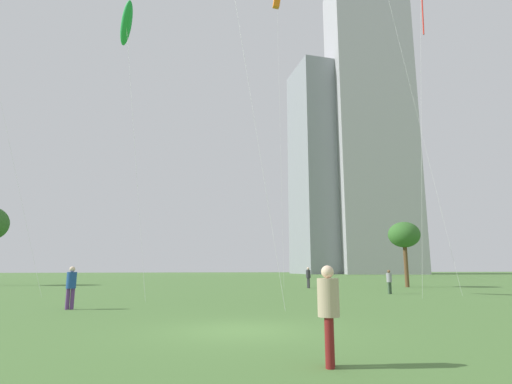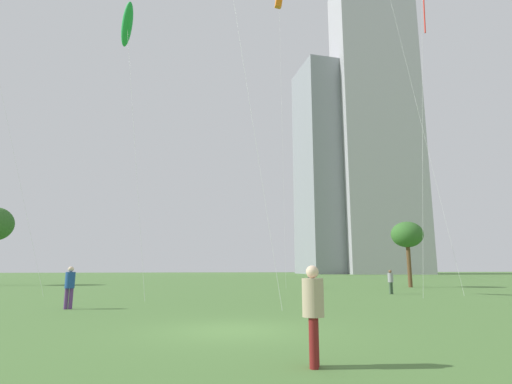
{
  "view_description": "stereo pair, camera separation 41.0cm",
  "coord_description": "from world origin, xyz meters",
  "px_view_note": "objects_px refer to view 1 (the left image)",
  "views": [
    {
      "loc": [
        -1.71,
        -11.87,
        1.76
      ],
      "look_at": [
        2.83,
        13.09,
        6.5
      ],
      "focal_mm": 28.44,
      "sensor_mm": 36.0,
      "label": 1
    },
    {
      "loc": [
        -1.31,
        -11.94,
        1.76
      ],
      "look_at": [
        2.83,
        13.09,
        6.5
      ],
      "focal_mm": 28.44,
      "sensor_mm": 36.0,
      "label": 2
    }
  ],
  "objects_px": {
    "kite_flying_5": "(126,24)",
    "park_tree_0": "(404,235)",
    "kite_flying_3": "(277,1)",
    "person_standing_3": "(71,284)",
    "person_standing_4": "(308,276)",
    "distant_highrise_1": "(369,119)",
    "distant_highrise_0": "(320,168)",
    "person_standing_1": "(329,307)",
    "person_standing_0": "(389,280)"
  },
  "relations": [
    {
      "from": "person_standing_3",
      "to": "person_standing_4",
      "type": "bearing_deg",
      "value": 38.04
    },
    {
      "from": "person_standing_3",
      "to": "kite_flying_5",
      "type": "xyz_separation_m",
      "value": [
        0.37,
        7.54,
        17.27
      ]
    },
    {
      "from": "kite_flying_3",
      "to": "distant_highrise_1",
      "type": "bearing_deg",
      "value": 57.17
    },
    {
      "from": "park_tree_0",
      "to": "kite_flying_5",
      "type": "bearing_deg",
      "value": -161.59
    },
    {
      "from": "person_standing_1",
      "to": "park_tree_0",
      "type": "height_order",
      "value": "park_tree_0"
    },
    {
      "from": "person_standing_4",
      "to": "distant_highrise_1",
      "type": "relative_size",
      "value": 0.02
    },
    {
      "from": "person_standing_1",
      "to": "person_standing_4",
      "type": "xyz_separation_m",
      "value": [
        8.25,
        27.29,
        -0.01
      ]
    },
    {
      "from": "person_standing_1",
      "to": "kite_flying_3",
      "type": "bearing_deg",
      "value": 10.61
    },
    {
      "from": "kite_flying_5",
      "to": "distant_highrise_1",
      "type": "height_order",
      "value": "distant_highrise_1"
    },
    {
      "from": "person_standing_0",
      "to": "person_standing_3",
      "type": "distance_m",
      "value": 19.93
    },
    {
      "from": "kite_flying_3",
      "to": "park_tree_0",
      "type": "relative_size",
      "value": 5.16
    },
    {
      "from": "distant_highrise_0",
      "to": "person_standing_4",
      "type": "bearing_deg",
      "value": -115.24
    },
    {
      "from": "person_standing_1",
      "to": "distant_highrise_0",
      "type": "distance_m",
      "value": 115.6
    },
    {
      "from": "person_standing_3",
      "to": "distant_highrise_0",
      "type": "distance_m",
      "value": 107.9
    },
    {
      "from": "kite_flying_5",
      "to": "person_standing_3",
      "type": "bearing_deg",
      "value": -92.77
    },
    {
      "from": "park_tree_0",
      "to": "person_standing_4",
      "type": "bearing_deg",
      "value": -179.13
    },
    {
      "from": "park_tree_0",
      "to": "distant_highrise_1",
      "type": "xyz_separation_m",
      "value": [
        33.65,
        72.56,
        40.95
      ]
    },
    {
      "from": "person_standing_1",
      "to": "person_standing_4",
      "type": "relative_size",
      "value": 1.01
    },
    {
      "from": "kite_flying_5",
      "to": "person_standing_0",
      "type": "bearing_deg",
      "value": -1.43
    },
    {
      "from": "person_standing_4",
      "to": "kite_flying_3",
      "type": "distance_m",
      "value": 29.03
    },
    {
      "from": "distant_highrise_1",
      "to": "kite_flying_5",
      "type": "bearing_deg",
      "value": -116.85
    },
    {
      "from": "person_standing_0",
      "to": "person_standing_4",
      "type": "xyz_separation_m",
      "value": [
        -3.04,
        8.52,
        0.11
      ]
    },
    {
      "from": "kite_flying_5",
      "to": "park_tree_0",
      "type": "xyz_separation_m",
      "value": [
        24.66,
        8.21,
        -13.61
      ]
    },
    {
      "from": "person_standing_1",
      "to": "distant_highrise_1",
      "type": "distance_m",
      "value": 120.93
    },
    {
      "from": "person_standing_0",
      "to": "distant_highrise_0",
      "type": "relative_size",
      "value": 0.03
    },
    {
      "from": "distant_highrise_1",
      "to": "distant_highrise_0",
      "type": "bearing_deg",
      "value": 168.72
    },
    {
      "from": "distant_highrise_1",
      "to": "person_standing_4",
      "type": "bearing_deg",
      "value": -111.68
    },
    {
      "from": "person_standing_4",
      "to": "distant_highrise_1",
      "type": "bearing_deg",
      "value": 139.42
    },
    {
      "from": "park_tree_0",
      "to": "kite_flying_3",
      "type": "bearing_deg",
      "value": 164.96
    },
    {
      "from": "kite_flying_5",
      "to": "park_tree_0",
      "type": "distance_m",
      "value": 29.34
    },
    {
      "from": "kite_flying_3",
      "to": "person_standing_3",
      "type": "bearing_deg",
      "value": -126.36
    },
    {
      "from": "kite_flying_3",
      "to": "distant_highrise_0",
      "type": "bearing_deg",
      "value": 67.6
    },
    {
      "from": "person_standing_3",
      "to": "person_standing_4",
      "type": "relative_size",
      "value": 1.01
    },
    {
      "from": "person_standing_4",
      "to": "kite_flying_5",
      "type": "relative_size",
      "value": 0.09
    },
    {
      "from": "person_standing_0",
      "to": "distant_highrise_0",
      "type": "height_order",
      "value": "distant_highrise_0"
    },
    {
      "from": "person_standing_4",
      "to": "person_standing_0",
      "type": "bearing_deg",
      "value": 9.7
    },
    {
      "from": "kite_flying_5",
      "to": "person_standing_4",
      "type": "bearing_deg",
      "value": 27.91
    },
    {
      "from": "person_standing_0",
      "to": "person_standing_1",
      "type": "xyz_separation_m",
      "value": [
        -11.28,
        -18.77,
        0.12
      ]
    },
    {
      "from": "person_standing_1",
      "to": "kite_flying_5",
      "type": "bearing_deg",
      "value": 42.55
    },
    {
      "from": "person_standing_0",
      "to": "distant_highrise_1",
      "type": "relative_size",
      "value": 0.02
    },
    {
      "from": "kite_flying_3",
      "to": "distant_highrise_1",
      "type": "relative_size",
      "value": 0.34
    },
    {
      "from": "park_tree_0",
      "to": "distant_highrise_0",
      "type": "relative_size",
      "value": 0.1
    },
    {
      "from": "person_standing_4",
      "to": "distant_highrise_1",
      "type": "distance_m",
      "value": 95.57
    },
    {
      "from": "person_standing_1",
      "to": "kite_flying_3",
      "type": "height_order",
      "value": "kite_flying_3"
    },
    {
      "from": "person_standing_1",
      "to": "kite_flying_3",
      "type": "distance_m",
      "value": 42.4
    },
    {
      "from": "park_tree_0",
      "to": "person_standing_3",
      "type": "bearing_deg",
      "value": -147.82
    },
    {
      "from": "distant_highrise_0",
      "to": "distant_highrise_1",
      "type": "xyz_separation_m",
      "value": [
        14.06,
        -5.19,
        14.42
      ]
    },
    {
      "from": "person_standing_1",
      "to": "distant_highrise_0",
      "type": "xyz_separation_m",
      "value": [
        37.27,
        105.18,
        30.19
      ]
    },
    {
      "from": "kite_flying_3",
      "to": "person_standing_0",
      "type": "bearing_deg",
      "value": -67.59
    },
    {
      "from": "person_standing_1",
      "to": "kite_flying_3",
      "type": "relative_size",
      "value": 0.06
    }
  ]
}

